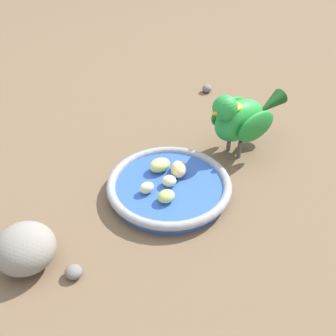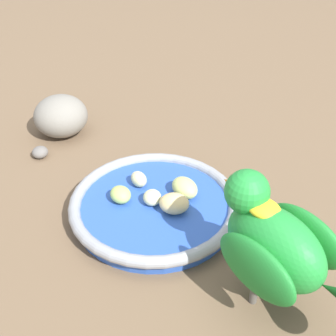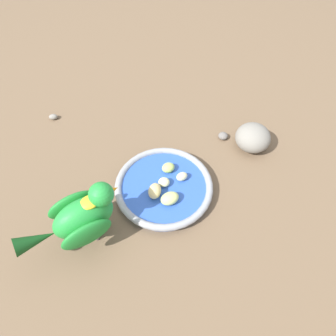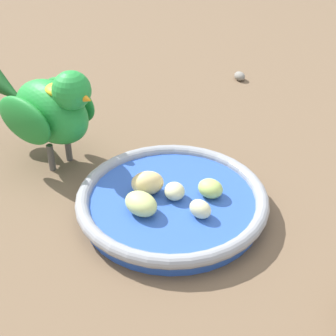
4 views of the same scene
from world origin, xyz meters
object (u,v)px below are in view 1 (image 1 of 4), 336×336
object	(u,v)px
pebble_0	(207,88)
parrot	(241,117)
apple_piece_2	(160,165)
apple_piece_4	(166,196)
rock_large	(25,248)
apple_piece_0	(147,188)
feeding_bowl	(169,186)
apple_piece_1	(169,181)
pebble_2	(74,272)
apple_piece_3	(179,169)

from	to	relation	value
pebble_0	parrot	bearing A→B (deg)	68.27
apple_piece_2	apple_piece_4	bearing A→B (deg)	68.30
apple_piece_2	rock_large	distance (m)	0.27
rock_large	apple_piece_0	bearing A→B (deg)	-170.96
feeding_bowl	apple_piece_2	bearing A→B (deg)	-96.15
apple_piece_1	pebble_2	bearing A→B (deg)	22.49
apple_piece_2	pebble_0	distance (m)	0.37
parrot	pebble_0	xyz separation A→B (m)	(-0.10, -0.25, -0.07)
apple_piece_1	rock_large	world-z (taller)	rock_large
apple_piece_4	pebble_0	xyz separation A→B (m)	(-0.30, -0.32, -0.02)
apple_piece_2	apple_piece_3	xyz separation A→B (m)	(-0.02, 0.03, 0.00)
apple_piece_2	pebble_2	world-z (taller)	apple_piece_2
parrot	apple_piece_3	bearing A→B (deg)	1.37
feeding_bowl	apple_piece_4	world-z (taller)	apple_piece_4
apple_piece_2	pebble_2	bearing A→B (deg)	31.54
apple_piece_1	apple_piece_3	world-z (taller)	apple_piece_3
apple_piece_2	rock_large	bearing A→B (deg)	16.24
apple_piece_2	apple_piece_3	distance (m)	0.04
apple_piece_2	feeding_bowl	bearing A→B (deg)	83.85
feeding_bowl	apple_piece_3	world-z (taller)	apple_piece_3
apple_piece_2	parrot	distance (m)	0.18
apple_piece_0	apple_piece_1	distance (m)	0.04
parrot	pebble_2	distance (m)	0.41
rock_large	pebble_2	world-z (taller)	rock_large
apple_piece_3	feeding_bowl	bearing A→B (deg)	26.22
apple_piece_1	rock_large	distance (m)	0.25
apple_piece_2	apple_piece_4	size ratio (longest dim) A/B	1.35
feeding_bowl	apple_piece_0	distance (m)	0.05
apple_piece_2	parrot	xyz separation A→B (m)	(-0.17, 0.00, 0.05)
apple_piece_1	apple_piece_4	distance (m)	0.04
apple_piece_1	parrot	world-z (taller)	parrot
apple_piece_4	pebble_2	distance (m)	0.19
pebble_2	parrot	bearing A→B (deg)	-161.92
apple_piece_0	pebble_0	world-z (taller)	apple_piece_0
feeding_bowl	pebble_0	xyz separation A→B (m)	(-0.28, -0.29, -0.00)
apple_piece_0	pebble_2	size ratio (longest dim) A/B	1.04
feeding_bowl	parrot	bearing A→B (deg)	-167.73
apple_piece_0	parrot	distance (m)	0.23
parrot	pebble_0	distance (m)	0.28
parrot	pebble_0	world-z (taller)	parrot
apple_piece_4	apple_piece_3	bearing A→B (deg)	-137.75
rock_large	apple_piece_3	bearing A→B (deg)	-170.62
apple_piece_3	rock_large	distance (m)	0.28
pebble_0	apple_piece_3	bearing A→B (deg)	47.52
apple_piece_3	apple_piece_4	distance (m)	0.07
apple_piece_4	rock_large	distance (m)	0.23
apple_piece_0	apple_piece_1	size ratio (longest dim) A/B	1.04
apple_piece_4	rock_large	bearing A→B (deg)	-0.43
pebble_0	pebble_2	world-z (taller)	pebble_0
apple_piece_2	pebble_0	xyz separation A→B (m)	(-0.27, -0.25, -0.02)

